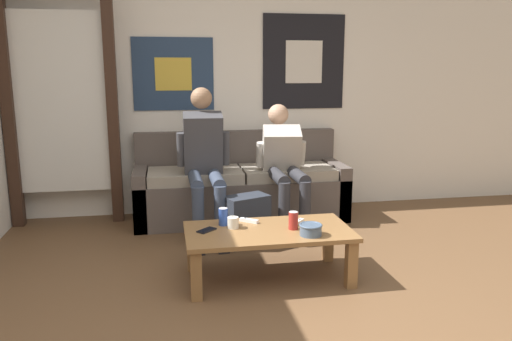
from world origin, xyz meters
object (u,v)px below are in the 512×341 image
(couch, at_px, (240,189))
(cell_phone, at_px, (207,230))
(person_seated_adult, at_px, (204,156))
(ceramic_bowl, at_px, (311,229))
(person_seated_teen, at_px, (284,161))
(game_controller_near_left, at_px, (298,222))
(backpack, at_px, (247,222))
(game_controller_near_right, at_px, (249,220))
(pillar_candle, at_px, (233,223))
(drink_can_red, at_px, (293,220))
(coffee_table, at_px, (268,238))
(drink_can_blue, at_px, (223,217))

(couch, distance_m, cell_phone, 1.49)
(person_seated_adult, height_order, ceramic_bowl, person_seated_adult)
(person_seated_teen, xyz_separation_m, game_controller_near_left, (-0.15, -1.03, -0.25))
(person_seated_adult, distance_m, backpack, 0.71)
(backpack, height_order, game_controller_near_right, backpack)
(ceramic_bowl, distance_m, pillar_candle, 0.54)
(ceramic_bowl, relative_size, game_controller_near_right, 1.16)
(person_seated_teen, bearing_deg, game_controller_near_right, -117.57)
(couch, bearing_deg, pillar_candle, -100.66)
(ceramic_bowl, xyz_separation_m, game_controller_near_right, (-0.35, 0.36, -0.03))
(drink_can_red, bearing_deg, cell_phone, 173.46)
(couch, distance_m, pillar_candle, 1.42)
(coffee_table, height_order, pillar_candle, pillar_candle)
(coffee_table, xyz_separation_m, drink_can_red, (0.17, -0.02, 0.12))
(drink_can_blue, distance_m, drink_can_red, 0.49)
(person_seated_adult, xyz_separation_m, drink_can_blue, (0.05, -0.95, -0.27))
(couch, relative_size, backpack, 4.80)
(game_controller_near_left, bearing_deg, couch, 98.34)
(pillar_candle, relative_size, game_controller_near_right, 0.68)
(coffee_table, xyz_separation_m, pillar_candle, (-0.23, 0.08, 0.10))
(pillar_candle, xyz_separation_m, game_controller_near_right, (0.13, 0.11, -0.03))
(person_seated_adult, distance_m, person_seated_teen, 0.73)
(cell_phone, bearing_deg, game_controller_near_left, 3.60)
(person_seated_adult, relative_size, cell_phone, 8.83)
(pillar_candle, distance_m, game_controller_near_right, 0.18)
(backpack, height_order, drink_can_red, drink_can_red)
(couch, bearing_deg, cell_phone, -107.49)
(ceramic_bowl, height_order, game_controller_near_right, ceramic_bowl)
(ceramic_bowl, height_order, cell_phone, ceramic_bowl)
(person_seated_adult, distance_m, cell_phone, 1.11)
(pillar_candle, bearing_deg, person_seated_adult, 96.16)
(couch, relative_size, drink_can_blue, 16.21)
(backpack, xyz_separation_m, drink_can_red, (0.20, -0.71, 0.22))
(person_seated_adult, bearing_deg, game_controller_near_right, -75.15)
(game_controller_near_right, bearing_deg, cell_phone, -155.59)
(person_seated_teen, distance_m, cell_phone, 1.36)
(couch, xyz_separation_m, game_controller_near_left, (0.20, -1.38, 0.08))
(coffee_table, bearing_deg, ceramic_bowl, -33.56)
(couch, xyz_separation_m, drink_can_red, (0.14, -1.49, 0.13))
(backpack, bearing_deg, couch, 85.44)
(person_seated_teen, distance_m, drink_can_blue, 1.19)
(coffee_table, relative_size, person_seated_teen, 1.02)
(backpack, distance_m, drink_can_blue, 0.63)
(person_seated_adult, xyz_separation_m, game_controller_near_right, (0.24, -0.91, -0.32))
(backpack, distance_m, ceramic_bowl, 0.92)
(person_seated_teen, distance_m, pillar_candle, 1.23)
(backpack, bearing_deg, ceramic_bowl, -71.61)
(couch, distance_m, game_controller_near_left, 1.40)
(person_seated_adult, distance_m, game_controller_near_left, 1.21)
(couch, bearing_deg, game_controller_near_right, -95.87)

